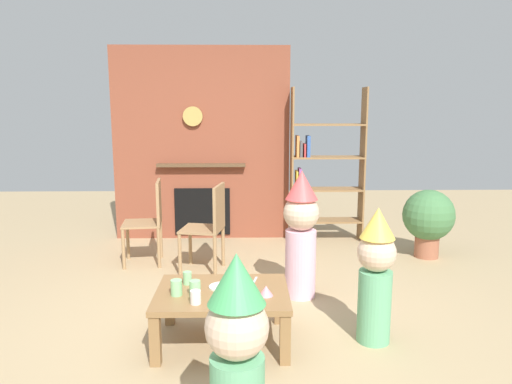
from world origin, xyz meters
TOP-DOWN VIEW (x-y plane):
  - ground_plane at (0.00, 0.00)m, footprint 12.00×12.00m
  - brick_fireplace_feature at (-0.49, 2.60)m, footprint 2.20×0.28m
  - bookshelf at (1.00, 2.40)m, footprint 0.90×0.28m
  - coffee_table at (-0.10, -0.29)m, footprint 0.94×0.70m
  - paper_cup_near_left at (-0.37, -0.15)m, footprint 0.06×0.06m
  - paper_cup_near_right at (-0.29, -0.37)m, footprint 0.08×0.08m
  - paper_cup_center at (0.09, -0.53)m, footprint 0.07×0.07m
  - paper_cup_far_left at (-0.27, -0.51)m, footprint 0.07×0.07m
  - paper_cup_far_right at (-0.42, -0.36)m, footprint 0.08×0.08m
  - paper_plate_front at (-0.06, -0.47)m, footprint 0.17×0.17m
  - paper_plate_rear at (-0.11, -0.22)m, footprint 0.19×0.19m
  - birthday_cake_slice at (0.20, -0.38)m, footprint 0.10×0.10m
  - table_fork at (0.13, -0.09)m, footprint 0.05×0.15m
  - child_with_cone_hat at (0.02, -1.53)m, footprint 0.29×0.29m
  - child_in_pink at (0.98, -0.29)m, footprint 0.27×0.27m
  - child_by_the_chairs at (0.55, 0.56)m, footprint 0.31×0.31m
  - dining_chair_left at (-0.95, 1.52)m, footprint 0.44×0.44m
  - dining_chair_middle at (-0.30, 1.25)m, footprint 0.47×0.47m
  - potted_plant_tall at (2.10, 1.67)m, footprint 0.57×0.57m

SIDE VIEW (x-z plane):
  - ground_plane at x=0.00m, z-range 0.00..0.00m
  - coffee_table at x=-0.10m, z-range 0.13..0.52m
  - table_fork at x=0.13m, z-range 0.39..0.39m
  - paper_plate_front at x=-0.06m, z-range 0.39..0.40m
  - paper_plate_rear at x=-0.11m, z-range 0.39..0.40m
  - birthday_cake_slice at x=0.20m, z-range 0.39..0.46m
  - paper_cup_center at x=0.09m, z-range 0.39..0.48m
  - paper_cup_far_left at x=-0.27m, z-range 0.39..0.48m
  - paper_cup_near_left at x=-0.37m, z-range 0.39..0.48m
  - paper_cup_far_right at x=-0.42m, z-range 0.39..0.50m
  - paper_cup_near_right at x=-0.29m, z-range 0.39..0.50m
  - potted_plant_tall at x=2.10m, z-range 0.07..0.83m
  - dining_chair_left at x=-0.95m, z-range 0.06..0.96m
  - dining_chair_middle at x=-0.30m, z-range 0.06..0.96m
  - child_in_pink at x=0.98m, z-range 0.03..1.02m
  - child_with_cone_hat at x=0.02m, z-range 0.03..1.08m
  - child_by_the_chairs at x=0.55m, z-range 0.03..1.17m
  - bookshelf at x=1.00m, z-range -0.06..1.84m
  - brick_fireplace_feature at x=-0.49m, z-range -0.01..2.39m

